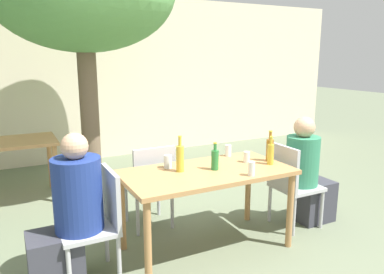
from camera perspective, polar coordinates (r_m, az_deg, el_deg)
The scene contains 17 objects.
ground_plane at distance 3.71m, azimuth 2.20°, elevation -16.44°, with size 30.00×30.00×0.00m, color #667056.
cafe_building_wall at distance 6.72m, azimuth -13.45°, elevation 8.69°, with size 10.00×0.08×2.80m.
dining_table_front at distance 3.44m, azimuth 2.30°, elevation -6.46°, with size 1.54×0.79×0.77m.
dining_table_back at distance 5.10m, azimuth -26.30°, elevation -1.79°, with size 1.13×0.74×0.77m.
patio_chair_0 at distance 3.17m, azimuth -14.07°, elevation -11.91°, with size 0.44×0.44×0.90m.
patio_chair_1 at distance 4.06m, azimuth 14.76°, elevation -6.49°, with size 0.44×0.44×0.90m.
patio_chair_2 at distance 3.91m, azimuth -6.25°, elevation -6.86°, with size 0.44×0.44×0.90m.
person_seated_0 at distance 3.11m, azimuth -18.28°, elevation -11.68°, with size 0.59×0.38×1.22m.
person_seated_1 at distance 4.21m, azimuth 17.18°, elevation -5.69°, with size 0.57×0.34×1.17m.
oil_cruet_0 at distance 3.64m, azimuth 11.88°, elevation -2.47°, with size 0.06×0.06×0.27m.
green_bottle_1 at distance 3.40m, azimuth 3.52°, elevation -3.39°, with size 0.07×0.07×0.26m.
oil_cruet_2 at distance 3.34m, azimuth -1.84°, elevation -3.17°, with size 0.07×0.07×0.33m.
amber_bottle_3 at distance 3.75m, azimuth 11.77°, elevation -1.83°, with size 0.07×0.07×0.31m.
drinking_glass_0 at distance 3.88m, azimuth 5.54°, elevation -2.07°, with size 0.06×0.06×0.12m.
drinking_glass_1 at distance 3.68m, azimuth 8.33°, elevation -3.02°, with size 0.06×0.06×0.11m.
drinking_glass_2 at distance 3.47m, azimuth -3.71°, elevation -3.75°, with size 0.07×0.07×0.12m.
drinking_glass_3 at distance 3.28m, azimuth 9.05°, elevation -4.79°, with size 0.06×0.06×0.12m.
Camera 1 is at (-1.61, -2.83, 1.79)m, focal length 35.00 mm.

